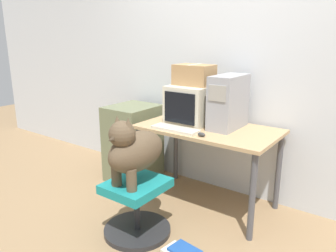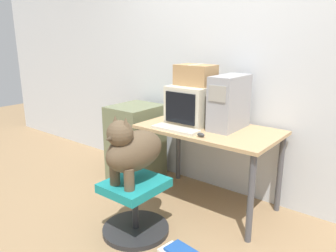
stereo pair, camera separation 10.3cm
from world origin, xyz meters
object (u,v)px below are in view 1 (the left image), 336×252
at_px(pc_tower, 228,102).
at_px(cardboard_box, 194,75).
at_px(dog, 134,150).
at_px(keyboard, 175,129).
at_px(office_chair, 137,207).
at_px(filing_cabinet, 133,143).
at_px(crt_monitor, 193,104).

relative_size(pc_tower, cardboard_box, 1.36).
xyz_separation_m(dog, cardboard_box, (-0.00, 0.85, 0.48)).
xyz_separation_m(keyboard, office_chair, (-0.02, -0.50, -0.54)).
bearing_deg(dog, filing_cabinet, 132.84).
distance_m(crt_monitor, keyboard, 0.37).
bearing_deg(pc_tower, dog, -112.22).
distance_m(pc_tower, filing_cabinet, 1.23).
bearing_deg(office_chair, crt_monitor, 90.29).
xyz_separation_m(keyboard, dog, (-0.02, -0.51, -0.05)).
xyz_separation_m(pc_tower, office_chair, (-0.35, -0.84, -0.76)).
bearing_deg(filing_cabinet, dog, -47.16).
xyz_separation_m(pc_tower, dog, (-0.35, -0.85, -0.27)).
distance_m(office_chair, cardboard_box, 1.28).
bearing_deg(office_chair, cardboard_box, 90.29).
relative_size(keyboard, cardboard_box, 1.25).
relative_size(crt_monitor, filing_cabinet, 0.57).
xyz_separation_m(crt_monitor, office_chair, (0.00, -0.83, -0.70)).
distance_m(keyboard, office_chair, 0.73).
bearing_deg(keyboard, pc_tower, 46.42).
bearing_deg(office_chair, filing_cabinet, 133.37).
relative_size(office_chair, filing_cabinet, 0.66).
bearing_deg(filing_cabinet, pc_tower, 2.98).
bearing_deg(keyboard, office_chair, -92.65).
relative_size(dog, cardboard_box, 1.61).
bearing_deg(filing_cabinet, cardboard_box, 3.98).
height_order(pc_tower, filing_cabinet, pc_tower).
height_order(crt_monitor, dog, crt_monitor).
bearing_deg(pc_tower, filing_cabinet, -177.02).
bearing_deg(filing_cabinet, office_chair, -46.63).
xyz_separation_m(filing_cabinet, cardboard_box, (0.74, 0.05, 0.79)).
height_order(office_chair, filing_cabinet, filing_cabinet).
height_order(pc_tower, dog, pc_tower).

